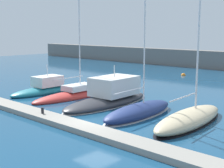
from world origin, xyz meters
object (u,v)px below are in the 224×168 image
object	(u,v)px
sailboat_red_second	(77,94)
sailboat_sand_fifth	(189,118)
motorboat_charcoal_third	(110,96)
mooring_buoy_orange	(183,75)
sailboat_navy_fourth	(139,111)
motorboat_teal_nearest	(45,88)
dock_bollard	(43,110)

from	to	relation	value
sailboat_red_second	sailboat_sand_fifth	distance (m)	12.88
motorboat_charcoal_third	mooring_buoy_orange	world-z (taller)	motorboat_charcoal_third
sailboat_navy_fourth	motorboat_teal_nearest	bearing A→B (deg)	82.35
sailboat_red_second	dock_bollard	xyz separation A→B (m)	(4.35, -6.97, 0.32)
motorboat_charcoal_third	mooring_buoy_orange	distance (m)	20.93
mooring_buoy_orange	dock_bollard	distance (m)	27.58
sailboat_red_second	mooring_buoy_orange	size ratio (longest dim) A/B	29.98
motorboat_teal_nearest	sailboat_sand_fifth	distance (m)	16.77
sailboat_navy_fourth	mooring_buoy_orange	world-z (taller)	sailboat_navy_fourth
motorboat_charcoal_third	mooring_buoy_orange	bearing A→B (deg)	10.87
motorboat_charcoal_third	sailboat_navy_fourth	world-z (taller)	sailboat_navy_fourth
motorboat_teal_nearest	mooring_buoy_orange	distance (m)	21.32
motorboat_teal_nearest	sailboat_sand_fifth	xyz separation A→B (m)	(16.77, -0.06, 0.01)
motorboat_teal_nearest	sailboat_sand_fifth	bearing A→B (deg)	-93.49
motorboat_charcoal_third	sailboat_navy_fourth	size ratio (longest dim) A/B	0.73
motorboat_charcoal_third	sailboat_red_second	bearing A→B (deg)	85.30
sailboat_sand_fifth	motorboat_charcoal_third	bearing A→B (deg)	78.93
motorboat_teal_nearest	mooring_buoy_orange	bearing A→B (deg)	-12.34
mooring_buoy_orange	sailboat_red_second	bearing A→B (deg)	-88.36
sailboat_sand_fifth	dock_bollard	size ratio (longest dim) A/B	42.95
sailboat_sand_fifth	mooring_buoy_orange	size ratio (longest dim) A/B	29.07
sailboat_navy_fourth	sailboat_red_second	bearing A→B (deg)	75.37
sailboat_red_second	dock_bollard	world-z (taller)	sailboat_red_second
motorboat_teal_nearest	sailboat_navy_fourth	distance (m)	12.91
mooring_buoy_orange	dock_bollard	bearing A→B (deg)	-79.70
motorboat_teal_nearest	dock_bollard	world-z (taller)	motorboat_teal_nearest
sailboat_red_second	sailboat_navy_fourth	xyz separation A→B (m)	(8.97, -1.61, 0.09)
sailboat_navy_fourth	dock_bollard	xyz separation A→B (m)	(-4.61, -5.35, 0.22)
motorboat_charcoal_third	dock_bollard	world-z (taller)	motorboat_charcoal_third
sailboat_navy_fourth	sailboat_sand_fifth	distance (m)	3.94
sailboat_sand_fifth	dock_bollard	xyz separation A→B (m)	(-8.49, -6.02, 0.15)
sailboat_sand_fifth	mooring_buoy_orange	xyz separation A→B (m)	(-13.42, 21.11, -0.44)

